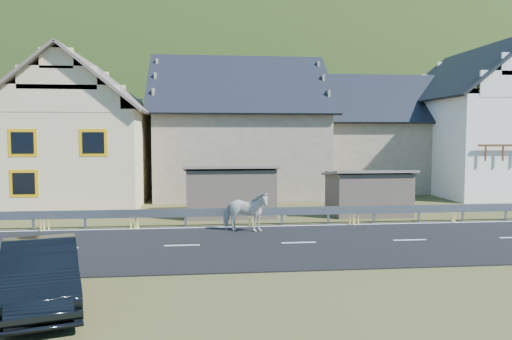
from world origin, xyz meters
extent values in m
plane|color=#3F451D|center=(0.00, 0.00, 0.00)|extent=(160.00, 160.00, 0.00)
cube|color=black|center=(0.00, 0.00, 0.02)|extent=(60.00, 7.00, 0.04)
cube|color=silver|center=(0.00, 0.00, 0.04)|extent=(60.00, 6.60, 0.01)
cube|color=#93969B|center=(0.00, 3.68, 0.58)|extent=(28.00, 0.08, 0.34)
cube|color=#93969B|center=(-10.00, 3.70, 0.35)|extent=(0.10, 0.06, 0.70)
cube|color=#93969B|center=(-8.00, 3.70, 0.35)|extent=(0.10, 0.06, 0.70)
cube|color=#93969B|center=(-6.00, 3.70, 0.35)|extent=(0.10, 0.06, 0.70)
cube|color=#93969B|center=(-4.00, 3.70, 0.35)|extent=(0.10, 0.06, 0.70)
cube|color=#93969B|center=(-2.00, 3.70, 0.35)|extent=(0.10, 0.06, 0.70)
cube|color=#93969B|center=(0.00, 3.70, 0.35)|extent=(0.10, 0.06, 0.70)
cube|color=#93969B|center=(2.00, 3.70, 0.35)|extent=(0.10, 0.06, 0.70)
cube|color=#93969B|center=(4.00, 3.70, 0.35)|extent=(0.10, 0.06, 0.70)
cube|color=#93969B|center=(6.00, 3.70, 0.35)|extent=(0.10, 0.06, 0.70)
cube|color=#93969B|center=(8.00, 3.70, 0.35)|extent=(0.10, 0.06, 0.70)
cube|color=#93969B|center=(10.00, 3.70, 0.35)|extent=(0.10, 0.06, 0.70)
cube|color=brown|center=(-2.00, 6.50, 1.10)|extent=(4.30, 3.30, 2.40)
cube|color=brown|center=(4.50, 6.00, 1.00)|extent=(3.80, 2.90, 2.20)
cube|color=beige|center=(-10.00, 12.00, 2.50)|extent=(7.00, 9.00, 5.00)
cube|color=#DFA10A|center=(-11.60, 7.50, 3.40)|extent=(1.30, 0.12, 1.30)
cube|color=#DFA10A|center=(-8.40, 7.50, 3.40)|extent=(1.30, 0.12, 1.30)
cube|color=#DFA10A|center=(-11.60, 7.50, 1.50)|extent=(1.30, 0.12, 1.30)
cube|color=#9E927A|center=(-12.00, 13.50, 6.56)|extent=(0.70, 0.70, 2.40)
cube|color=#9E927A|center=(-1.00, 15.00, 2.50)|extent=(10.00, 9.00, 5.00)
cube|color=#9E927A|center=(9.00, 17.00, 2.30)|extent=(9.00, 8.00, 4.60)
cube|color=white|center=(15.00, 14.00, 3.00)|extent=(8.00, 10.00, 6.00)
ellipsoid|color=#1E3C12|center=(5.00, 180.00, -20.00)|extent=(440.00, 280.00, 260.00)
imported|color=silver|center=(-1.67, 2.19, 0.81)|extent=(1.30, 1.99, 1.55)
imported|color=black|center=(-6.84, -5.61, 0.72)|extent=(2.71, 4.61, 1.43)
camera|label=1|loc=(-3.31, -16.76, 3.75)|focal=35.00mm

